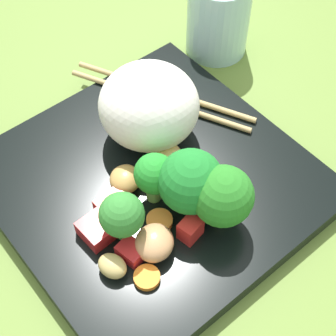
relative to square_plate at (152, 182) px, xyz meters
The scene contains 22 objects.
ground_plane 1.99cm from the square_plate, ahead, with size 110.00×110.00×2.00cm, color olive.
square_plate is the anchor object (origin of this frame).
rice_mound 7.54cm from the square_plate, 145.31° to the left, with size 9.69×9.94×8.36cm, color white.
broccoli_floret_0 8.61cm from the square_plate, 55.91° to the right, with size 3.95×3.95×5.95cm.
broccoli_floret_1 9.52cm from the square_plate, 13.84° to the left, with size 5.49×5.49×6.91cm.
broccoli_floret_2 7.14cm from the square_plate, ahead, with size 5.91×5.91×7.22cm.
broccoli_floret_3 5.07cm from the square_plate, 27.68° to the right, with size 3.83×3.83×5.59cm.
carrot_slice_0 1.28cm from the square_plate, 25.69° to the right, with size 2.01×2.01×0.48cm, color orange.
carrot_slice_1 10.87cm from the square_plate, 38.38° to the right, with size 2.31×2.31×0.54cm, color orange.
carrot_slice_2 5.45cm from the square_plate, 28.38° to the right, with size 2.43×2.43×0.60cm, color orange.
pepper_chunk_0 8.87cm from the square_plate, 47.80° to the right, with size 2.31×1.87×1.39cm, color red.
pepper_chunk_1 8.01cm from the square_plate, 73.08° to the right, with size 2.97×3.19×1.65cm, color red.
pepper_chunk_2 7.74cm from the square_plate, ahead, with size 2.03×1.62×2.13cm, color red.
pepper_chunk_3 6.40cm from the square_plate, 27.16° to the left, with size 2.66×2.61×2.19cm, color red.
pepper_chunk_4 5.31cm from the square_plate, 81.11° to the right, with size 2.89×2.44×1.24cm, color red.
chicken_piece_0 8.28cm from the square_plate, 34.33° to the right, with size 3.73×3.40×2.38cm, color tan.
chicken_piece_1 2.99cm from the square_plate, 86.84° to the left, with size 3.75×2.87×2.37cm, color tan.
chicken_piece_2 10.67cm from the square_plate, 54.65° to the right, with size 2.68×2.08×1.74cm, color tan.
chicken_piece_3 4.40cm from the square_plate, 25.10° to the left, with size 2.65×1.93×1.98cm, color tan.
chicken_piece_4 3.30cm from the square_plate, 104.95° to the right, with size 3.22×3.00×1.92cm, color tan.
chopstick_pair 10.81cm from the square_plate, 138.13° to the left, with size 19.82×12.03×0.61cm.
drinking_glass 22.97cm from the square_plate, 123.16° to the left, with size 7.48×7.48×9.43cm, color #AEDADF.
Camera 1 is at (24.63, -16.79, 43.13)cm, focal length 55.59 mm.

